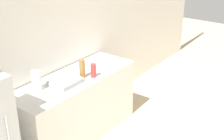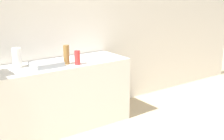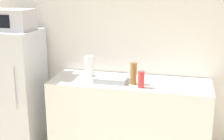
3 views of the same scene
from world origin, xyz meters
The scene contains 8 objects.
wall_back centered at (0.00, 3.27, 1.30)m, with size 8.00×0.06×2.60m, color white.
refrigerator centered at (-1.54, 2.85, 0.74)m, with size 0.60×0.63×1.47m.
microwave centered at (-1.54, 2.84, 1.60)m, with size 0.51×0.37×0.25m.
counter centered at (-0.08, 2.90, 0.46)m, with size 1.88×0.65×0.91m, color silver.
sink_basin centered at (-0.29, 2.84, 0.94)m, with size 0.37×0.31×0.06m, color #9EA3A8.
bottle_tall centered at (-0.02, 2.80, 1.04)m, with size 0.08×0.08×0.25m, color olive.
bottle_short centered at (0.08, 2.70, 1.01)m, with size 0.07×0.07×0.18m, color red.
paper_towel_roll centered at (-0.61, 3.00, 1.04)m, with size 0.11×0.11×0.25m, color white.
Camera 3 is at (0.55, -0.54, 2.01)m, focal length 50.00 mm.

